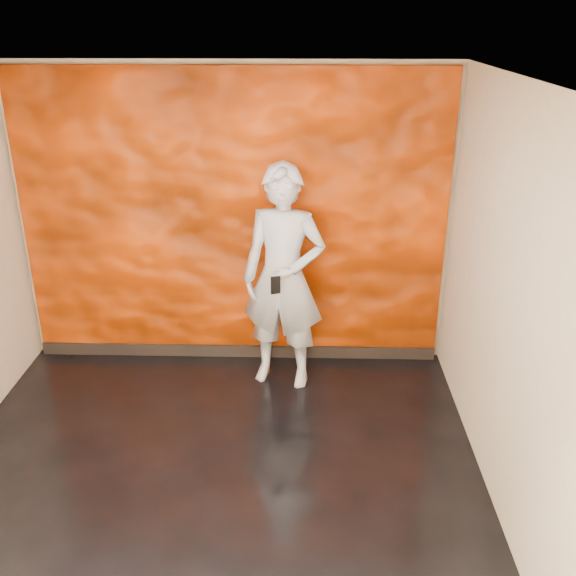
# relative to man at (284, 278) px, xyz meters

# --- Properties ---
(room) EXTENTS (4.02, 4.02, 2.81)m
(room) POSITION_rel_man_xyz_m (-0.48, -1.51, 0.39)
(room) COLOR black
(room) RESTS_ON ground
(feature_wall) EXTENTS (3.90, 0.06, 2.75)m
(feature_wall) POSITION_rel_man_xyz_m (-0.48, 0.45, 0.37)
(feature_wall) COLOR #FB4500
(feature_wall) RESTS_ON ground
(baseboard) EXTENTS (3.90, 0.04, 0.12)m
(baseboard) POSITION_rel_man_xyz_m (-0.48, 0.41, -0.95)
(baseboard) COLOR black
(baseboard) RESTS_ON ground
(man) EXTENTS (0.83, 0.64, 2.03)m
(man) POSITION_rel_man_xyz_m (0.00, 0.00, 0.00)
(man) COLOR #8F929C
(man) RESTS_ON ground
(phone) EXTENTS (0.08, 0.05, 0.15)m
(phone) POSITION_rel_man_xyz_m (-0.06, -0.29, 0.06)
(phone) COLOR black
(phone) RESTS_ON man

